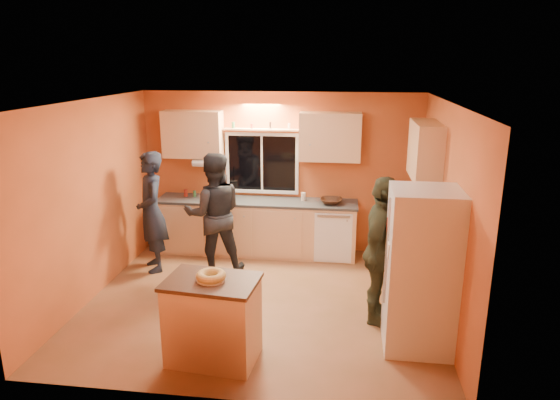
% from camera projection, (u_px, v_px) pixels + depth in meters
% --- Properties ---
extents(ground, '(4.50, 4.50, 0.00)m').
position_uv_depth(ground, '(261.00, 301.00, 6.60)').
color(ground, brown).
rests_on(ground, ground).
extents(room_shell, '(4.54, 4.04, 2.61)m').
position_uv_depth(room_shell, '(274.00, 175.00, 6.54)').
color(room_shell, '#D36836').
rests_on(room_shell, ground).
extents(back_counter, '(4.23, 0.62, 0.90)m').
position_uv_depth(back_counter, '(279.00, 228.00, 8.10)').
color(back_counter, tan).
rests_on(back_counter, ground).
extents(right_counter, '(0.62, 1.84, 0.90)m').
position_uv_depth(right_counter, '(409.00, 262.00, 6.71)').
color(right_counter, tan).
rests_on(right_counter, ground).
extents(refrigerator, '(0.72, 0.70, 1.80)m').
position_uv_depth(refrigerator, '(421.00, 270.00, 5.36)').
color(refrigerator, silver).
rests_on(refrigerator, ground).
extents(island, '(1.00, 0.73, 0.91)m').
position_uv_depth(island, '(213.00, 319.00, 5.22)').
color(island, tan).
rests_on(island, ground).
extents(bundt_pastry, '(0.31, 0.31, 0.09)m').
position_uv_depth(bundt_pastry, '(211.00, 276.00, 5.08)').
color(bundt_pastry, tan).
rests_on(bundt_pastry, island).
extents(person_left, '(0.70, 0.79, 1.81)m').
position_uv_depth(person_left, '(152.00, 212.00, 7.39)').
color(person_left, black).
rests_on(person_left, ground).
extents(person_center, '(1.04, 0.92, 1.81)m').
position_uv_depth(person_center, '(214.00, 214.00, 7.30)').
color(person_center, black).
rests_on(person_center, ground).
extents(person_right, '(0.69, 1.13, 1.81)m').
position_uv_depth(person_right, '(381.00, 251.00, 5.88)').
color(person_right, '#313823').
rests_on(person_right, ground).
extents(mixing_bowl, '(0.35, 0.35, 0.08)m').
position_uv_depth(mixing_bowl, '(331.00, 201.00, 7.82)').
color(mixing_bowl, black).
rests_on(mixing_bowl, back_counter).
extents(utensil_crock, '(0.14, 0.14, 0.17)m').
position_uv_depth(utensil_crock, '(226.00, 194.00, 8.05)').
color(utensil_crock, beige).
rests_on(utensil_crock, back_counter).
extents(potted_plant, '(0.32, 0.29, 0.29)m').
position_uv_depth(potted_plant, '(424.00, 235.00, 6.01)').
color(potted_plant, gray).
rests_on(potted_plant, right_counter).
extents(red_box, '(0.18, 0.15, 0.07)m').
position_uv_depth(red_box, '(406.00, 223.00, 6.81)').
color(red_box, '#A12718').
rests_on(red_box, right_counter).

